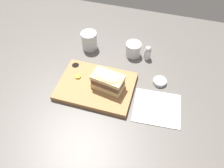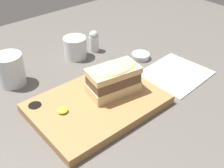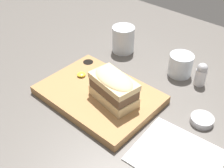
% 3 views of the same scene
% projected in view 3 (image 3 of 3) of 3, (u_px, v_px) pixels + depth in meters
% --- Properties ---
extents(dining_table, '(1.98, 1.23, 0.02)m').
position_uv_depth(dining_table, '(98.00, 84.00, 0.87)').
color(dining_table, '#56514C').
rests_on(dining_table, ground).
extents(serving_board, '(0.33, 0.24, 0.02)m').
position_uv_depth(serving_board, '(99.00, 94.00, 0.80)').
color(serving_board, '#9E7042').
rests_on(serving_board, dining_table).
extents(sandwich, '(0.14, 0.09, 0.08)m').
position_uv_depth(sandwich, '(114.00, 87.00, 0.74)').
color(sandwich, '#DBBC84').
rests_on(sandwich, serving_board).
extents(mustard_dollop, '(0.03, 0.03, 0.01)m').
position_uv_depth(mustard_dollop, '(81.00, 75.00, 0.85)').
color(mustard_dollop, yellow).
rests_on(mustard_dollop, serving_board).
extents(water_glass, '(0.08, 0.08, 0.09)m').
position_uv_depth(water_glass, '(123.00, 41.00, 0.99)').
color(water_glass, silver).
rests_on(water_glass, dining_table).
extents(wine_glass, '(0.07, 0.07, 0.07)m').
position_uv_depth(wine_glass, '(180.00, 66.00, 0.88)').
color(wine_glass, silver).
rests_on(wine_glass, dining_table).
extents(napkin, '(0.20, 0.18, 0.00)m').
position_uv_depth(napkin, '(176.00, 156.00, 0.64)').
color(napkin, white).
rests_on(napkin, dining_table).
extents(salt_shaker, '(0.03, 0.03, 0.07)m').
position_uv_depth(salt_shaker, '(201.00, 74.00, 0.84)').
color(salt_shaker, white).
rests_on(salt_shaker, dining_table).
extents(condiment_dish, '(0.06, 0.06, 0.02)m').
position_uv_depth(condiment_dish, '(202.00, 120.00, 0.73)').
color(condiment_dish, '#B2B2B7').
rests_on(condiment_dish, dining_table).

